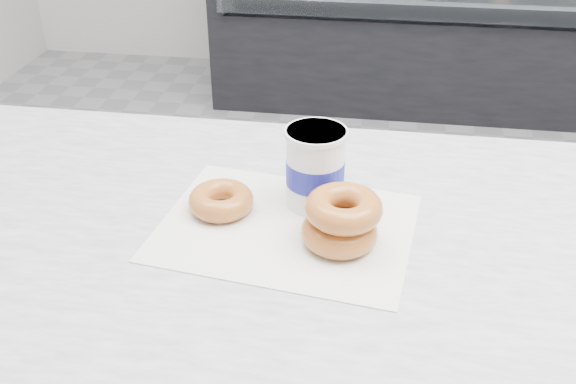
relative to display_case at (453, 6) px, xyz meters
name	(u,v)px	position (x,y,z in m)	size (l,w,h in m)	color
display_case	(453,6)	(0.00, 0.00, 0.00)	(2.40, 0.74, 1.25)	black
wax_paper	(286,227)	(-0.46, -2.66, 0.41)	(0.34, 0.26, 0.00)	silver
donut_single	(221,200)	(-0.55, -2.64, 0.43)	(0.09, 0.09, 0.03)	#BB7133
donut_stack	(341,220)	(-0.38, -2.69, 0.45)	(0.14, 0.14, 0.07)	#BB7133
coffee_cup	(315,167)	(-0.42, -2.60, 0.47)	(0.11, 0.11, 0.12)	white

